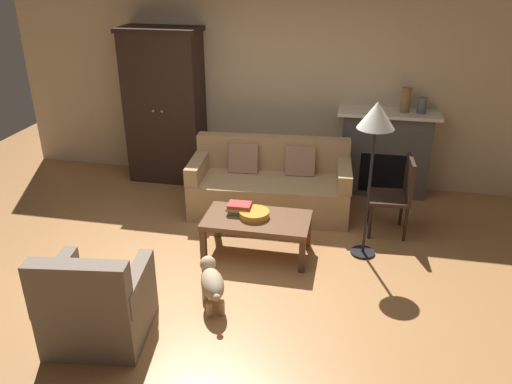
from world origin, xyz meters
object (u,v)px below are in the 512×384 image
at_px(mantel_vase_slate, 422,105).
at_px(book_stack, 240,208).
at_px(side_chair_wooden, 397,191).
at_px(fruit_bowl, 254,214).
at_px(armoire, 165,106).
at_px(fireplace, 385,152).
at_px(mantel_vase_bronze, 406,100).
at_px(couch, 270,186).
at_px(floor_lamp, 376,125).
at_px(dog, 212,282).
at_px(armchair_near_left, 97,306).
at_px(coffee_table, 257,223).

bearing_deg(mantel_vase_slate, book_stack, -137.14).
bearing_deg(side_chair_wooden, fruit_bowl, -153.06).
bearing_deg(armoire, fireplace, 1.51).
bearing_deg(mantel_vase_bronze, armoire, -178.90).
relative_size(couch, mantel_vase_bronze, 6.45).
xyz_separation_m(couch, floor_lamp, (1.16, -0.84, 1.11)).
distance_m(book_stack, side_chair_wooden, 1.78).
height_order(fireplace, mantel_vase_bronze, mantel_vase_bronze).
relative_size(floor_lamp, dog, 3.12).
height_order(book_stack, armchair_near_left, armchair_near_left).
bearing_deg(side_chair_wooden, fireplace, 96.15).
xyz_separation_m(mantel_vase_bronze, mantel_vase_slate, (0.20, 0.00, -0.06)).
relative_size(armoire, coffee_table, 1.88).
bearing_deg(couch, armchair_near_left, -110.18).
relative_size(book_stack, mantel_vase_bronze, 0.86).
bearing_deg(floor_lamp, mantel_vase_bronze, 76.50).
bearing_deg(couch, mantel_vase_slate, 24.23).
bearing_deg(mantel_vase_slate, dog, -124.36).
relative_size(mantel_vase_bronze, side_chair_wooden, 0.34).
distance_m(fireplace, floor_lamp, 1.86).
xyz_separation_m(fireplace, dog, (-1.53, -2.82, -0.32)).
distance_m(fireplace, armchair_near_left, 4.14).
bearing_deg(fireplace, armchair_near_left, -124.25).
bearing_deg(fireplace, armoire, -178.49).
xyz_separation_m(fruit_bowl, side_chair_wooden, (1.47, 0.75, 0.06)).
xyz_separation_m(armchair_near_left, side_chair_wooden, (2.44, 2.32, 0.20)).
distance_m(couch, fruit_bowl, 1.05).
bearing_deg(mantel_vase_slate, coffee_table, -132.72).
xyz_separation_m(side_chair_wooden, dog, (-1.65, -1.72, -0.27)).
height_order(fireplace, floor_lamp, floor_lamp).
height_order(armoire, side_chair_wooden, armoire).
distance_m(mantel_vase_bronze, mantel_vase_slate, 0.21).
bearing_deg(armchair_near_left, floor_lamp, 39.98).
bearing_deg(armoire, mantel_vase_bronze, 1.10).
height_order(fireplace, side_chair_wooden, fireplace).
bearing_deg(armoire, floor_lamp, -29.71).
distance_m(armoire, mantel_vase_slate, 3.34).
height_order(couch, armchair_near_left, armchair_near_left).
height_order(coffee_table, mantel_vase_bronze, mantel_vase_bronze).
xyz_separation_m(armchair_near_left, dog, (0.79, 0.60, -0.07)).
xyz_separation_m(floor_lamp, dog, (-1.32, -1.18, -1.18)).
bearing_deg(armchair_near_left, mantel_vase_slate, 51.47).
distance_m(floor_lamp, dog, 2.13).
distance_m(mantel_vase_bronze, dog, 3.44).
relative_size(couch, dog, 3.73).
distance_m(fruit_bowl, book_stack, 0.18).
bearing_deg(book_stack, side_chair_wooden, 22.77).
bearing_deg(fruit_bowl, armchair_near_left, -121.74).
height_order(coffee_table, floor_lamp, floor_lamp).
distance_m(armoire, floor_lamp, 3.18).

